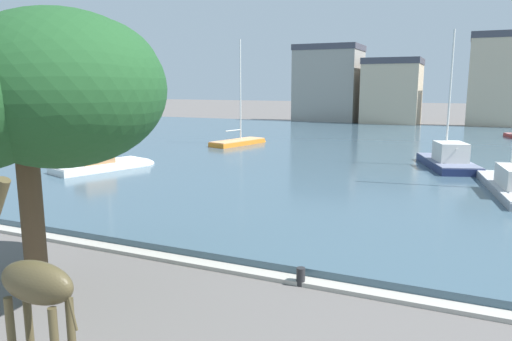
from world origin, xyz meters
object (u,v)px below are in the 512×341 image
object	(u,v)px
sailboat_orange	(242,143)
sailboat_white	(107,165)
giraffe_statue	(31,286)
mooring_bollard	(301,277)
shade_tree	(22,89)
sailboat_grey	(510,185)
sailboat_navy	(445,162)

from	to	relation	value
sailboat_orange	sailboat_white	size ratio (longest dim) A/B	1.24
sailboat_orange	giraffe_statue	bearing A→B (deg)	-70.36
mooring_bollard	shade_tree	bearing A→B (deg)	-146.32
giraffe_statue	sailboat_grey	size ratio (longest dim) A/B	0.43
sailboat_white	sailboat_grey	bearing A→B (deg)	8.66
sailboat_grey	sailboat_orange	distance (m)	22.56
sailboat_grey	sailboat_navy	distance (m)	6.75
sailboat_navy	mooring_bollard	distance (m)	20.17
sailboat_white	shade_tree	xyz separation A→B (m)	(10.44, -14.36, 4.69)
sailboat_orange	sailboat_white	bearing A→B (deg)	-98.90
sailboat_grey	mooring_bollard	xyz separation A→B (m)	(-5.97, -14.02, -0.30)
giraffe_statue	sailboat_white	size ratio (longest dim) A/B	0.56
sailboat_orange	sailboat_navy	bearing A→B (deg)	-16.88
sailboat_white	mooring_bollard	distance (m)	19.22
sailboat_grey	mooring_bollard	size ratio (longest dim) A/B	19.18
sailboat_navy	shade_tree	world-z (taller)	sailboat_navy
sailboat_orange	mooring_bollard	bearing A→B (deg)	-61.19
giraffe_statue	sailboat_grey	bearing A→B (deg)	67.24
giraffe_statue	sailboat_orange	xyz separation A→B (m)	(-11.17, 31.32, -1.67)
sailboat_navy	sailboat_orange	bearing A→B (deg)	163.12
sailboat_navy	shade_tree	xyz separation A→B (m)	(-8.32, -23.66, 4.63)
giraffe_statue	sailboat_grey	world-z (taller)	sailboat_grey
sailboat_grey	giraffe_statue	bearing A→B (deg)	-112.76
giraffe_statue	mooring_bollard	size ratio (longest dim) A/B	8.23
sailboat_grey	sailboat_orange	bearing A→B (deg)	150.91
shade_tree	mooring_bollard	xyz separation A→B (m)	(5.54, 3.69, -5.01)
sailboat_grey	shade_tree	world-z (taller)	sailboat_grey
sailboat_grey	sailboat_orange	xyz separation A→B (m)	(-19.71, 10.97, -0.12)
sailboat_grey	sailboat_orange	size ratio (longest dim) A/B	1.06
mooring_bollard	sailboat_white	bearing A→B (deg)	146.25
mooring_bollard	sailboat_grey	bearing A→B (deg)	66.92
mooring_bollard	giraffe_statue	bearing A→B (deg)	-112.03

